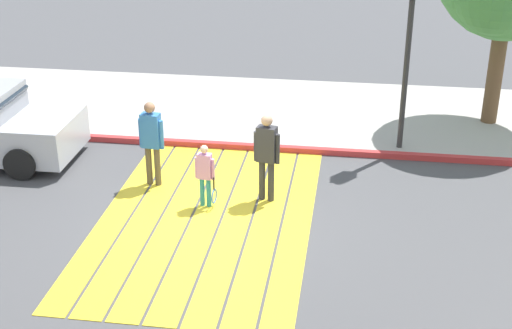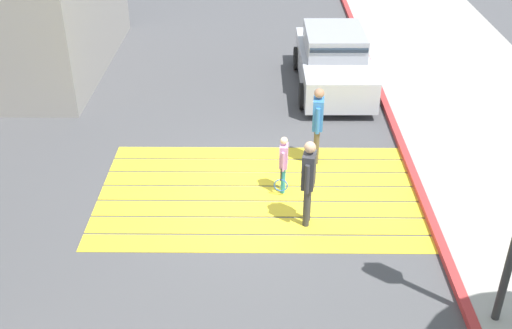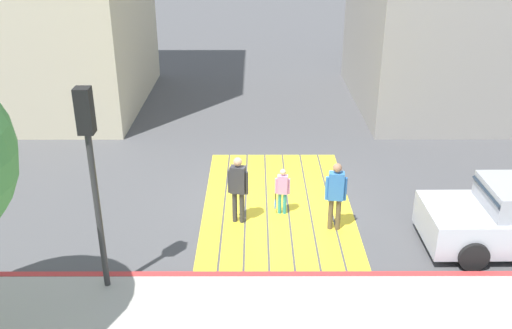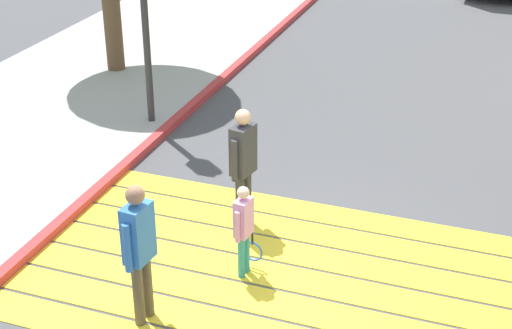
{
  "view_description": "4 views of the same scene",
  "coord_description": "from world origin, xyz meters",
  "px_view_note": "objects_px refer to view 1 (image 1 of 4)",
  "views": [
    {
      "loc": [
        11.23,
        2.56,
        6.34
      ],
      "look_at": [
        -0.43,
        0.86,
        0.95
      ],
      "focal_mm": 50.69,
      "sensor_mm": 36.0,
      "label": 1
    },
    {
      "loc": [
        -0.04,
        10.5,
        6.91
      ],
      "look_at": [
        0.05,
        0.15,
        0.77
      ],
      "focal_mm": 43.67,
      "sensor_mm": 36.0,
      "label": 2
    },
    {
      "loc": [
        -13.0,
        0.57,
        7.07
      ],
      "look_at": [
        -0.03,
        0.55,
        1.15
      ],
      "focal_mm": 39.72,
      "sensor_mm": 36.0,
      "label": 3
    },
    {
      "loc": [
        2.3,
        -7.44,
        5.53
      ],
      "look_at": [
        -0.52,
        0.42,
        1.28
      ],
      "focal_mm": 53.69,
      "sensor_mm": 36.0,
      "label": 4
    }
  ],
  "objects_px": {
    "pedestrian_adult_lead": "(267,152)",
    "pedestrian_adult_trailing": "(151,138)",
    "traffic_light_corner": "(411,15)",
    "pedestrian_child_with_racket": "(205,173)"
  },
  "relations": [
    {
      "from": "traffic_light_corner",
      "to": "pedestrian_adult_lead",
      "type": "distance_m",
      "value": 4.23
    },
    {
      "from": "pedestrian_child_with_racket",
      "to": "traffic_light_corner",
      "type": "bearing_deg",
      "value": 130.18
    },
    {
      "from": "pedestrian_adult_lead",
      "to": "pedestrian_child_with_racket",
      "type": "distance_m",
      "value": 1.2
    },
    {
      "from": "pedestrian_adult_lead",
      "to": "pedestrian_adult_trailing",
      "type": "xyz_separation_m",
      "value": [
        -0.34,
        -2.3,
        0.0
      ]
    },
    {
      "from": "traffic_light_corner",
      "to": "pedestrian_adult_trailing",
      "type": "relative_size",
      "value": 2.45
    },
    {
      "from": "traffic_light_corner",
      "to": "pedestrian_adult_trailing",
      "type": "xyz_separation_m",
      "value": [
        2.33,
        -4.87,
        -2.03
      ]
    },
    {
      "from": "pedestrian_adult_trailing",
      "to": "traffic_light_corner",
      "type": "bearing_deg",
      "value": 115.58
    },
    {
      "from": "traffic_light_corner",
      "to": "pedestrian_adult_lead",
      "type": "xyz_separation_m",
      "value": [
        2.67,
        -2.58,
        -2.03
      ]
    },
    {
      "from": "pedestrian_child_with_racket",
      "to": "pedestrian_adult_lead",
      "type": "bearing_deg",
      "value": 110.94
    },
    {
      "from": "pedestrian_adult_trailing",
      "to": "pedestrian_child_with_racket",
      "type": "xyz_separation_m",
      "value": [
        0.76,
        1.22,
        -0.32
      ]
    }
  ]
}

